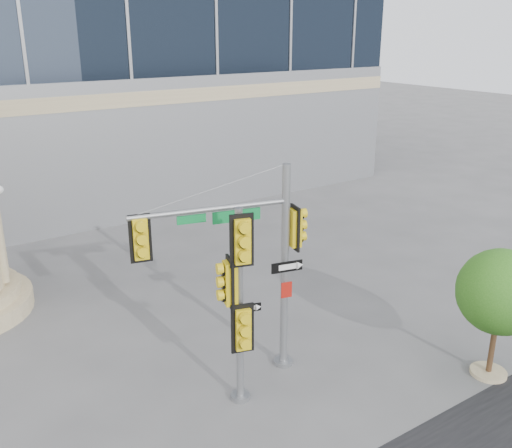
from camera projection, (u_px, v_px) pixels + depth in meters
ground at (307, 400)px, 12.87m from camera, size 120.00×120.00×0.00m
main_signal_pole at (248, 251)px, 12.93m from camera, size 3.90×1.23×5.11m
secondary_signal_pole at (239, 294)px, 11.96m from camera, size 0.78×0.71×4.54m
street_tree at (501, 295)px, 13.18m from camera, size 2.06×2.02×3.22m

